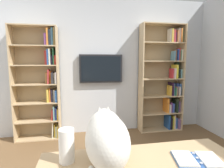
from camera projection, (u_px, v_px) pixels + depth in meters
name	position (u px, v px, depth m)	size (l,w,h in m)	color
wall_back	(101.00, 66.00, 3.56)	(4.52, 0.06, 2.70)	silver
bookshelf_left	(166.00, 80.00, 3.67)	(0.90, 0.28, 2.18)	tan
bookshelf_right	(42.00, 82.00, 3.24)	(0.80, 0.28, 2.07)	tan
wall_mounted_tv	(101.00, 69.00, 3.48)	(0.85, 0.07, 0.56)	black
cat	(107.00, 137.00, 1.23)	(0.30, 0.64, 0.37)	silver
open_binder	(197.00, 159.00, 1.29)	(0.37, 0.29, 0.02)	#335999
paper_towel_roll	(67.00, 146.00, 1.26)	(0.11, 0.11, 0.24)	white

